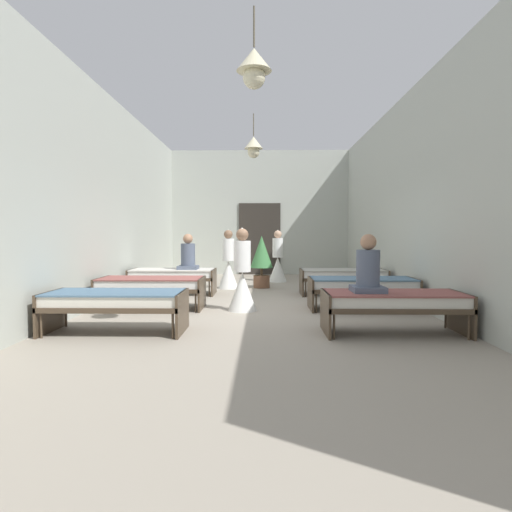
{
  "coord_description": "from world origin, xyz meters",
  "views": [
    {
      "loc": [
        0.14,
        -7.84,
        1.38
      ],
      "look_at": [
        0.0,
        -0.14,
        0.98
      ],
      "focal_mm": 30.39,
      "sensor_mm": 36.0,
      "label": 1
    }
  ],
  "objects_px": {
    "bed_right_row_0": "(393,302)",
    "bed_right_row_2": "(343,275)",
    "bed_right_row_1": "(362,285)",
    "nurse_mid_aisle": "(228,267)",
    "bed_left_row_0": "(116,301)",
    "patient_seated_primary": "(368,271)",
    "nurse_near_aisle": "(278,263)",
    "potted_plant": "(262,257)",
    "nurse_far_aisle": "(242,281)",
    "bed_left_row_2": "(173,275)",
    "bed_left_row_1": "(151,285)",
    "patient_seated_secondary": "(188,256)"
  },
  "relations": [
    {
      "from": "bed_left_row_1",
      "to": "bed_right_row_2",
      "type": "relative_size",
      "value": 1.0
    },
    {
      "from": "bed_right_row_1",
      "to": "nurse_far_aisle",
      "type": "relative_size",
      "value": 1.28
    },
    {
      "from": "bed_right_row_1",
      "to": "nurse_mid_aisle",
      "type": "xyz_separation_m",
      "value": [
        -2.67,
        2.98,
        0.09
      ]
    },
    {
      "from": "nurse_far_aisle",
      "to": "patient_seated_primary",
      "type": "bearing_deg",
      "value": -110.71
    },
    {
      "from": "bed_right_row_2",
      "to": "nurse_far_aisle",
      "type": "distance_m",
      "value": 2.99
    },
    {
      "from": "bed_right_row_1",
      "to": "patient_seated_secondary",
      "type": "bearing_deg",
      "value": 151.68
    },
    {
      "from": "nurse_mid_aisle",
      "to": "bed_right_row_0",
      "type": "bearing_deg",
      "value": 165.17
    },
    {
      "from": "bed_left_row_2",
      "to": "patient_seated_secondary",
      "type": "distance_m",
      "value": 0.55
    },
    {
      "from": "potted_plant",
      "to": "bed_right_row_1",
      "type": "bearing_deg",
      "value": -59.61
    },
    {
      "from": "bed_right_row_1",
      "to": "bed_left_row_2",
      "type": "xyz_separation_m",
      "value": [
        -3.84,
        1.9,
        0.0
      ]
    },
    {
      "from": "bed_right_row_1",
      "to": "nurse_mid_aisle",
      "type": "distance_m",
      "value": 4.01
    },
    {
      "from": "bed_right_row_0",
      "to": "patient_seated_primary",
      "type": "height_order",
      "value": "patient_seated_primary"
    },
    {
      "from": "patient_seated_primary",
      "to": "nurse_mid_aisle",
      "type": "bearing_deg",
      "value": 115.5
    },
    {
      "from": "nurse_near_aisle",
      "to": "patient_seated_secondary",
      "type": "xyz_separation_m",
      "value": [
        -2.11,
        -2.64,
        0.34
      ]
    },
    {
      "from": "nurse_mid_aisle",
      "to": "patient_seated_secondary",
      "type": "xyz_separation_m",
      "value": [
        -0.82,
        -1.1,
        0.34
      ]
    },
    {
      "from": "bed_right_row_1",
      "to": "potted_plant",
      "type": "xyz_separation_m",
      "value": [
        -1.84,
        3.14,
        0.35
      ]
    },
    {
      "from": "bed_right_row_0",
      "to": "potted_plant",
      "type": "xyz_separation_m",
      "value": [
        -1.84,
        5.04,
        0.35
      ]
    },
    {
      "from": "bed_left_row_0",
      "to": "bed_left_row_2",
      "type": "bearing_deg",
      "value": 90.0
    },
    {
      "from": "bed_right_row_1",
      "to": "nurse_near_aisle",
      "type": "distance_m",
      "value": 4.73
    },
    {
      "from": "bed_left_row_0",
      "to": "nurse_mid_aisle",
      "type": "xyz_separation_m",
      "value": [
        1.17,
        4.88,
        0.09
      ]
    },
    {
      "from": "bed_left_row_0",
      "to": "nurse_mid_aisle",
      "type": "relative_size",
      "value": 1.28
    },
    {
      "from": "bed_left_row_0",
      "to": "nurse_far_aisle",
      "type": "relative_size",
      "value": 1.28
    },
    {
      "from": "bed_right_row_2",
      "to": "nurse_far_aisle",
      "type": "height_order",
      "value": "nurse_far_aisle"
    },
    {
      "from": "bed_right_row_1",
      "to": "patient_seated_secondary",
      "type": "xyz_separation_m",
      "value": [
        -3.49,
        1.88,
        0.43
      ]
    },
    {
      "from": "bed_right_row_0",
      "to": "bed_left_row_2",
      "type": "xyz_separation_m",
      "value": [
        -3.84,
        3.8,
        0.0
      ]
    },
    {
      "from": "bed_left_row_1",
      "to": "bed_right_row_1",
      "type": "height_order",
      "value": "same"
    },
    {
      "from": "bed_right_row_0",
      "to": "bed_right_row_2",
      "type": "distance_m",
      "value": 3.8
    },
    {
      "from": "bed_left_row_1",
      "to": "patient_seated_secondary",
      "type": "height_order",
      "value": "patient_seated_secondary"
    },
    {
      "from": "bed_left_row_0",
      "to": "patient_seated_secondary",
      "type": "distance_m",
      "value": 3.82
    },
    {
      "from": "nurse_near_aisle",
      "to": "potted_plant",
      "type": "distance_m",
      "value": 1.48
    },
    {
      "from": "bed_right_row_1",
      "to": "bed_left_row_0",
      "type": "bearing_deg",
      "value": -153.7
    },
    {
      "from": "bed_left_row_2",
      "to": "nurse_mid_aisle",
      "type": "relative_size",
      "value": 1.28
    },
    {
      "from": "bed_left_row_2",
      "to": "nurse_near_aisle",
      "type": "bearing_deg",
      "value": 46.8
    },
    {
      "from": "bed_right_row_1",
      "to": "bed_left_row_1",
      "type": "bearing_deg",
      "value": 180.0
    },
    {
      "from": "bed_left_row_0",
      "to": "patient_seated_primary",
      "type": "distance_m",
      "value": 3.52
    },
    {
      "from": "bed_left_row_1",
      "to": "bed_left_row_2",
      "type": "distance_m",
      "value": 1.9
    },
    {
      "from": "bed_right_row_0",
      "to": "bed_right_row_2",
      "type": "relative_size",
      "value": 1.0
    },
    {
      "from": "bed_left_row_2",
      "to": "bed_right_row_2",
      "type": "xyz_separation_m",
      "value": [
        3.84,
        0.0,
        0.0
      ]
    },
    {
      "from": "bed_left_row_1",
      "to": "patient_seated_secondary",
      "type": "relative_size",
      "value": 2.37
    },
    {
      "from": "bed_left_row_1",
      "to": "nurse_far_aisle",
      "type": "bearing_deg",
      "value": -5.63
    },
    {
      "from": "bed_right_row_1",
      "to": "potted_plant",
      "type": "distance_m",
      "value": 3.65
    },
    {
      "from": "bed_right_row_2",
      "to": "nurse_far_aisle",
      "type": "bearing_deg",
      "value": -136.36
    },
    {
      "from": "nurse_near_aisle",
      "to": "bed_right_row_0",
      "type": "bearing_deg",
      "value": 91.94
    },
    {
      "from": "bed_left_row_1",
      "to": "bed_right_row_2",
      "type": "bearing_deg",
      "value": 26.3
    },
    {
      "from": "bed_left_row_2",
      "to": "potted_plant",
      "type": "relative_size",
      "value": 1.44
    },
    {
      "from": "bed_left_row_2",
      "to": "nurse_mid_aisle",
      "type": "height_order",
      "value": "nurse_mid_aisle"
    },
    {
      "from": "bed_right_row_1",
      "to": "potted_plant",
      "type": "relative_size",
      "value": 1.44
    },
    {
      "from": "bed_left_row_2",
      "to": "nurse_far_aisle",
      "type": "distance_m",
      "value": 2.66
    },
    {
      "from": "bed_right_row_1",
      "to": "nurse_near_aisle",
      "type": "xyz_separation_m",
      "value": [
        -1.38,
        4.52,
        0.09
      ]
    },
    {
      "from": "nurse_near_aisle",
      "to": "nurse_far_aisle",
      "type": "bearing_deg",
      "value": 70.3
    }
  ]
}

